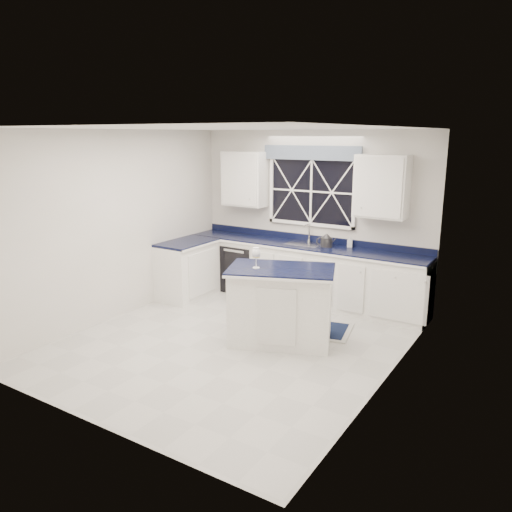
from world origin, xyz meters
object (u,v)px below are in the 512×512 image
Objects in this scene: dishwasher at (245,267)px; faucet at (309,232)px; kettle at (326,241)px; soap_bottle at (350,242)px; island at (281,305)px; wine_glass at (256,254)px.

faucet is at bearing 10.02° from dishwasher.
kettle is 1.68× the size of soap_bottle.
island is 1.71m from kettle.
wine_glass is at bearing -52.93° from dishwasher.
faucet is (1.10, 0.19, 0.69)m from dishwasher.
soap_bottle is at bearing 6.29° from dishwasher.
faucet is 0.71m from soap_bottle.
faucet reaches higher than island.
dishwasher is 1.31m from faucet.
soap_bottle is at bearing 76.69° from wine_glass.
dishwasher is 1.92m from soap_bottle.
island is at bearing -44.90° from dishwasher.
island is 9.10× the size of soap_bottle.
kettle is 1.81m from wine_glass.
wine_glass is (0.24, -1.97, 0.07)m from faucet.
island is at bearing -108.49° from kettle.
dishwasher is 4.88× the size of soap_bottle.
dishwasher is 1.62m from kettle.
dishwasher is 2.27m from island.
kettle is (-0.12, 1.62, 0.54)m from island.
faucet is 0.43m from kettle.
faucet is 1.98m from wine_glass.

